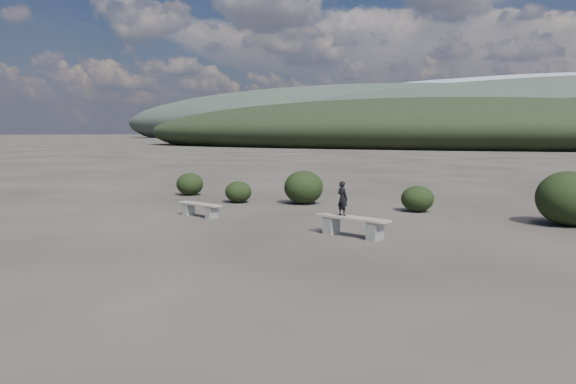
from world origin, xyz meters
The scene contains 10 objects.
ground centered at (0.00, 0.00, 0.00)m, with size 1200.00×1200.00×0.00m, color #292520.
bench_left centered at (-4.07, 4.92, 0.26)m, with size 1.72×0.73×0.42m.
bench_right centered at (1.35, 4.04, 0.31)m, with size 2.05×0.89×0.50m.
seated_person centered at (1.03, 4.12, 0.94)m, with size 0.32×0.21×0.88m, color black.
shrub_a centered at (-4.98, 8.45, 0.40)m, with size 0.98×0.98×0.80m, color black.
shrub_b centered at (-2.66, 9.26, 0.61)m, with size 1.43×1.43×1.22m, color black.
shrub_c centered at (1.55, 9.23, 0.43)m, with size 1.08×1.08×0.86m, color black.
shrub_d centered at (6.01, 8.54, 0.77)m, with size 1.75×1.75×1.54m, color black.
shrub_f centered at (-8.12, 9.56, 0.47)m, with size 1.11×1.11×0.94m, color black.
mountain_ridges centered at (-7.48, 339.06, 10.84)m, with size 500.00×400.00×56.00m.
Camera 1 is at (6.51, -8.90, 2.60)m, focal length 35.00 mm.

